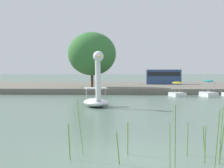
# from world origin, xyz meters

# --- Properties ---
(ground_plane) EXTENTS (636.15, 636.15, 0.00)m
(ground_plane) POSITION_xyz_m (0.00, 0.00, 0.00)
(ground_plane) COLOR #567060
(shore_bank_far) EXTENTS (138.53, 26.31, 0.57)m
(shore_bank_far) POSITION_xyz_m (0.00, 39.31, 0.29)
(shore_bank_far) COLOR #6B665B
(shore_bank_far) RESTS_ON ground_plane
(swan_boat) EXTENTS (2.18, 3.13, 3.52)m
(swan_boat) POSITION_xyz_m (-2.06, 13.85, 0.76)
(swan_boat) COLOR white
(swan_boat) RESTS_ON ground_plane
(pedal_boat_yellow) EXTENTS (1.50, 1.95, 1.34)m
(pedal_boat_yellow) POSITION_xyz_m (4.36, 24.04, 0.40)
(pedal_boat_yellow) COLOR white
(pedal_boat_yellow) RESTS_ON ground_plane
(pedal_boat_teal) EXTENTS (1.44, 2.10, 1.51)m
(pedal_boat_teal) POSITION_xyz_m (7.16, 24.04, 0.42)
(pedal_boat_teal) COLOR white
(pedal_boat_teal) RESTS_ON ground_plane
(tree_broadleaf_behind_dock) EXTENTS (6.87, 6.65, 5.93)m
(tree_broadleaf_behind_dock) POSITION_xyz_m (-3.99, 30.03, 4.17)
(tree_broadleaf_behind_dock) COLOR #4C3823
(tree_broadleaf_behind_dock) RESTS_ON shore_bank_far
(parked_van) EXTENTS (4.68, 2.21, 1.94)m
(parked_van) POSITION_xyz_m (4.59, 39.68, 1.63)
(parked_van) COLOR navy
(parked_van) RESTS_ON shore_bank_far
(reed_clump_foreground) EXTENTS (4.26, 1.73, 1.51)m
(reed_clump_foreground) POSITION_xyz_m (1.37, -0.28, 0.59)
(reed_clump_foreground) COLOR #669942
(reed_clump_foreground) RESTS_ON ground_plane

